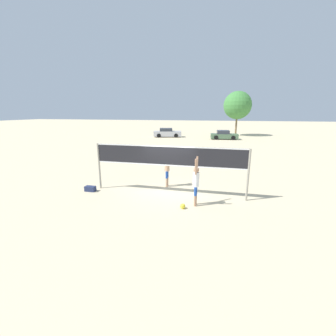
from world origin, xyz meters
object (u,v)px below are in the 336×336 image
at_px(player_blocker, 167,166).
at_px(volleyball, 183,206).
at_px(gear_bag, 90,189).
at_px(tree_left_cluster, 238,105).
at_px(player_spiker, 196,181).
at_px(volleyball_net, 168,159).
at_px(parked_car_mid, 167,133).
at_px(parked_car_near, 224,135).

bearing_deg(player_blocker, volleyball, 26.45).
bearing_deg(gear_bag, tree_left_cluster, 74.20).
bearing_deg(player_spiker, volleyball_net, 53.62).
bearing_deg(volleyball, parked_car_mid, 105.03).
relative_size(player_blocker, volleyball, 9.80).
distance_m(volleyball_net, parked_car_mid, 26.73).
bearing_deg(parked_car_mid, volleyball_net, -89.62).
xyz_separation_m(gear_bag, parked_car_near, (6.89, 25.49, 0.47)).
xyz_separation_m(volleyball, gear_bag, (-5.14, 1.04, 0.02)).
relative_size(player_blocker, parked_car_near, 0.53).
distance_m(volleyball_net, gear_bag, 4.46).
xyz_separation_m(volleyball_net, player_spiker, (1.53, -1.13, -0.65)).
distance_m(gear_bag, tree_left_cluster, 33.15).
xyz_separation_m(volleyball_net, volleyball, (1.05, -1.62, -1.70)).
height_order(player_blocker, volleyball, player_blocker).
height_order(volleyball_net, parked_car_mid, volleyball_net).
xyz_separation_m(volleyball_net, gear_bag, (-4.09, -0.58, -1.68)).
relative_size(volleyball_net, tree_left_cluster, 1.03).
bearing_deg(parked_car_mid, parked_car_near, -19.82).
relative_size(volleyball_net, volleyball, 34.15).
distance_m(player_blocker, parked_car_near, 23.97).
distance_m(gear_bag, parked_car_mid, 26.62).
bearing_deg(parked_car_near, volleyball_net, -101.78).
relative_size(player_spiker, parked_car_mid, 0.46).
xyz_separation_m(player_spiker, gear_bag, (-5.62, 0.54, -1.02)).
xyz_separation_m(player_spiker, volleyball, (-0.49, -0.49, -1.04)).
relative_size(gear_bag, parked_car_mid, 0.11).
height_order(volleyball, tree_left_cluster, tree_left_cluster).
height_order(player_spiker, parked_car_mid, player_spiker).
height_order(volleyball_net, volleyball, volleyball_net).
relative_size(volleyball, parked_car_near, 0.05).
bearing_deg(player_blocker, gear_bag, -65.34).
xyz_separation_m(volleyball_net, player_blocker, (-0.33, 1.14, -0.64)).
bearing_deg(parked_car_mid, gear_bag, -98.50).
distance_m(volleyball, tree_left_cluster, 33.17).
bearing_deg(volleyball_net, tree_left_cluster, 81.13).
bearing_deg(volleyball_net, player_blocker, 106.06).
distance_m(player_spiker, player_blocker, 2.94).
height_order(parked_car_mid, tree_left_cluster, tree_left_cluster).
bearing_deg(parked_car_near, player_blocker, -102.87).
distance_m(volleyball_net, player_blocker, 1.35).
distance_m(volleyball, gear_bag, 5.24).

